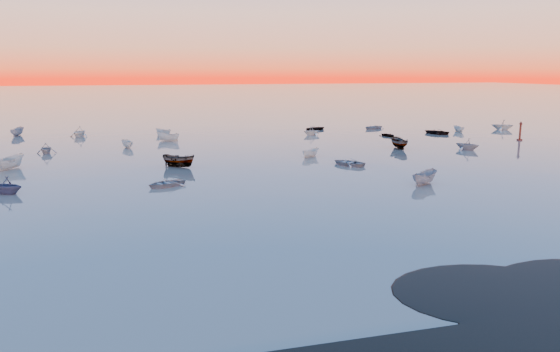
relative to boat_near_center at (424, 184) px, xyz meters
name	(u,v)px	position (x,y,z in m)	size (l,w,h in m)	color
ground	(208,121)	(-10.60, 75.26, 0.00)	(600.00, 600.00, 0.00)	slate
mud_lobes	(503,298)	(-10.60, -25.74, 0.01)	(140.00, 6.00, 0.07)	black
moored_fleet	(256,149)	(-10.60, 28.26, 0.00)	(124.00, 58.00, 1.20)	silver
boat_near_center	(424,184)	(0.00, 0.00, 0.00)	(3.95, 1.67, 1.37)	gray
boat_near_right	(467,150)	(18.43, 19.70, 0.00)	(3.66, 1.65, 1.28)	gray
channel_marker	(520,133)	(32.95, 26.62, 1.27)	(0.90, 0.90, 3.21)	#42140E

